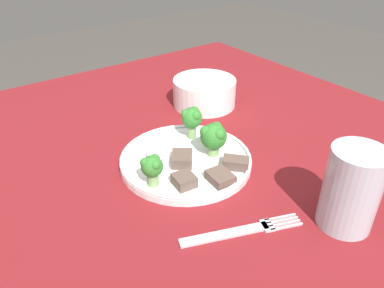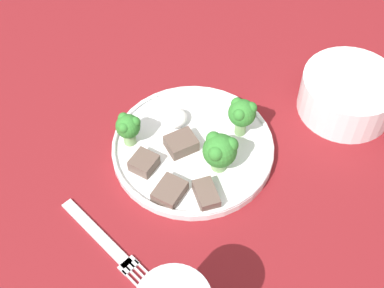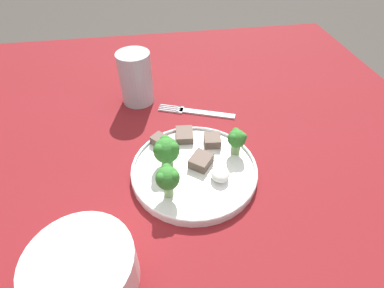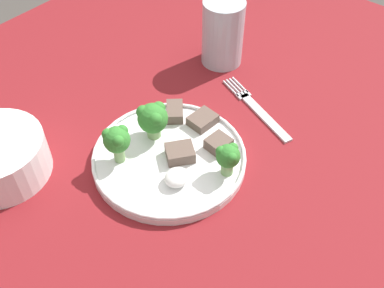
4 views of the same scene
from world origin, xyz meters
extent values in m
cube|color=maroon|center=(0.00, 0.00, 0.76)|extent=(1.20, 1.10, 0.03)
cylinder|color=brown|center=(0.54, -0.49, 0.37)|extent=(0.06, 0.06, 0.75)
cylinder|color=brown|center=(0.54, 0.49, 0.37)|extent=(0.06, 0.06, 0.75)
cylinder|color=white|center=(-0.05, 0.01, 0.78)|extent=(0.23, 0.23, 0.01)
torus|color=white|center=(-0.05, 0.01, 0.79)|extent=(0.23, 0.23, 0.01)
cube|color=silver|center=(0.12, -0.05, 0.78)|extent=(0.06, 0.13, 0.00)
cube|color=silver|center=(0.15, 0.02, 0.78)|extent=(0.03, 0.02, 0.00)
cube|color=silver|center=(0.16, 0.04, 0.78)|extent=(0.02, 0.05, 0.00)
cube|color=silver|center=(0.16, 0.04, 0.78)|extent=(0.02, 0.05, 0.00)
cube|color=silver|center=(0.15, 0.04, 0.78)|extent=(0.02, 0.05, 0.00)
cube|color=silver|center=(0.15, 0.04, 0.78)|extent=(0.02, 0.05, 0.00)
cylinder|color=white|center=(-0.23, 0.19, 0.81)|extent=(0.14, 0.14, 0.06)
cylinder|color=white|center=(-0.23, 0.19, 0.80)|extent=(0.12, 0.12, 0.05)
cylinder|color=#B2C1CC|center=(0.20, 0.11, 0.84)|extent=(0.08, 0.08, 0.12)
cylinder|color=silver|center=(0.20, 0.11, 0.81)|extent=(0.07, 0.07, 0.07)
cylinder|color=#7FA866|center=(-0.11, 0.07, 0.80)|extent=(0.02, 0.02, 0.03)
sphere|color=#337F2D|center=(-0.11, 0.07, 0.83)|extent=(0.04, 0.04, 0.04)
sphere|color=#337F2D|center=(-0.09, 0.07, 0.84)|extent=(0.02, 0.02, 0.02)
sphere|color=#337F2D|center=(-0.11, 0.08, 0.84)|extent=(0.02, 0.02, 0.02)
sphere|color=#337F2D|center=(-0.11, 0.06, 0.84)|extent=(0.02, 0.02, 0.02)
cylinder|color=#7FA866|center=(-0.03, 0.06, 0.80)|extent=(0.02, 0.02, 0.02)
sphere|color=#337F2D|center=(-0.03, 0.06, 0.83)|extent=(0.05, 0.05, 0.05)
sphere|color=#337F2D|center=(-0.02, 0.06, 0.84)|extent=(0.02, 0.02, 0.02)
sphere|color=#337F2D|center=(-0.04, 0.07, 0.84)|extent=(0.02, 0.02, 0.02)
sphere|color=#337F2D|center=(-0.04, 0.05, 0.84)|extent=(0.02, 0.02, 0.02)
cylinder|color=#7FA866|center=(-0.02, -0.07, 0.80)|extent=(0.02, 0.02, 0.02)
sphere|color=#337F2D|center=(-0.02, -0.07, 0.83)|extent=(0.04, 0.04, 0.04)
sphere|color=#337F2D|center=(-0.01, -0.07, 0.83)|extent=(0.02, 0.02, 0.02)
sphere|color=#337F2D|center=(-0.03, -0.06, 0.83)|extent=(0.02, 0.02, 0.02)
sphere|color=#337F2D|center=(-0.03, -0.08, 0.83)|extent=(0.02, 0.02, 0.02)
cube|color=brown|center=(-0.04, 0.00, 0.80)|extent=(0.05, 0.05, 0.02)
cube|color=brown|center=(0.02, 0.07, 0.80)|extent=(0.05, 0.05, 0.02)
cube|color=brown|center=(0.01, -0.03, 0.80)|extent=(0.04, 0.04, 0.02)
cube|color=brown|center=(0.04, 0.02, 0.80)|extent=(0.05, 0.04, 0.02)
ellipsoid|color=white|center=(-0.08, -0.03, 0.80)|extent=(0.04, 0.03, 0.02)
camera|label=1|loc=(0.40, -0.31, 1.16)|focal=35.00mm
camera|label=2|loc=(0.38, 0.21, 1.40)|focal=50.00mm
camera|label=3|loc=(-0.42, 0.08, 1.20)|focal=28.00mm
camera|label=4|loc=(-0.38, -0.30, 1.30)|focal=42.00mm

